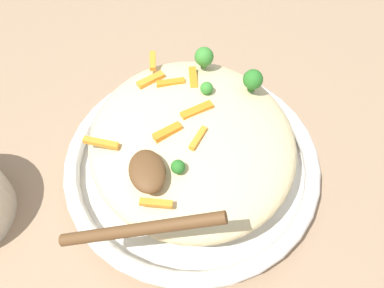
% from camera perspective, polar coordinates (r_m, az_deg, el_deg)
% --- Properties ---
extents(ground_plane, '(2.40, 2.40, 0.00)m').
position_cam_1_polar(ground_plane, '(0.55, 0.00, -4.34)').
color(ground_plane, '#9E7F60').
extents(serving_bowl, '(0.35, 0.35, 0.05)m').
position_cam_1_polar(serving_bowl, '(0.52, 0.00, -2.90)').
color(serving_bowl, white).
rests_on(serving_bowl, ground_plane).
extents(pasta_mound, '(0.28, 0.26, 0.08)m').
position_cam_1_polar(pasta_mound, '(0.48, 0.00, 0.67)').
color(pasta_mound, beige).
rests_on(pasta_mound, serving_bowl).
extents(carrot_piece_0, '(0.03, 0.03, 0.01)m').
position_cam_1_polar(carrot_piece_0, '(0.43, 1.51, 1.00)').
color(carrot_piece_0, orange).
rests_on(carrot_piece_0, pasta_mound).
extents(carrot_piece_1, '(0.04, 0.01, 0.01)m').
position_cam_1_polar(carrot_piece_1, '(0.53, -6.05, 12.58)').
color(carrot_piece_1, orange).
rests_on(carrot_piece_1, pasta_mound).
extents(carrot_piece_2, '(0.01, 0.04, 0.01)m').
position_cam_1_polar(carrot_piece_2, '(0.50, -3.30, 9.42)').
color(carrot_piece_2, orange).
rests_on(carrot_piece_2, pasta_mound).
extents(carrot_piece_3, '(0.02, 0.04, 0.01)m').
position_cam_1_polar(carrot_piece_3, '(0.46, 0.74, 5.15)').
color(carrot_piece_3, orange).
rests_on(carrot_piece_3, pasta_mound).
extents(carrot_piece_4, '(0.02, 0.04, 0.01)m').
position_cam_1_polar(carrot_piece_4, '(0.51, -6.36, 9.81)').
color(carrot_piece_4, orange).
rests_on(carrot_piece_4, pasta_mound).
extents(carrot_piece_5, '(0.02, 0.04, 0.01)m').
position_cam_1_polar(carrot_piece_5, '(0.40, -5.54, -9.00)').
color(carrot_piece_5, orange).
rests_on(carrot_piece_5, pasta_mound).
extents(carrot_piece_6, '(0.03, 0.04, 0.01)m').
position_cam_1_polar(carrot_piece_6, '(0.45, -13.76, -0.08)').
color(carrot_piece_6, orange).
rests_on(carrot_piece_6, pasta_mound).
extents(carrot_piece_7, '(0.02, 0.04, 0.01)m').
position_cam_1_polar(carrot_piece_7, '(0.44, -3.79, 1.84)').
color(carrot_piece_7, orange).
rests_on(carrot_piece_7, pasta_mound).
extents(carrot_piece_8, '(0.04, 0.02, 0.01)m').
position_cam_1_polar(carrot_piece_8, '(0.50, 0.18, 10.08)').
color(carrot_piece_8, orange).
rests_on(carrot_piece_8, pasta_mound).
extents(broccoli_floret_0, '(0.03, 0.03, 0.03)m').
position_cam_1_polar(broccoli_floret_0, '(0.49, 9.33, 9.70)').
color(broccoli_floret_0, '#296820').
rests_on(broccoli_floret_0, pasta_mound).
extents(broccoli_floret_1, '(0.02, 0.02, 0.02)m').
position_cam_1_polar(broccoli_floret_1, '(0.41, -2.17, -3.54)').
color(broccoli_floret_1, '#296820').
rests_on(broccoli_floret_1, pasta_mound).
extents(broccoli_floret_2, '(0.03, 0.03, 0.03)m').
position_cam_1_polar(broccoli_floret_2, '(0.51, 1.86, 13.21)').
color(broccoli_floret_2, '#377928').
rests_on(broccoli_floret_2, pasta_mound).
extents(broccoli_floret_3, '(0.02, 0.02, 0.02)m').
position_cam_1_polar(broccoli_floret_3, '(0.48, 2.26, 8.53)').
color(broccoli_floret_3, '#377928').
rests_on(broccoli_floret_3, pasta_mound).
extents(serving_spoon, '(0.13, 0.16, 0.07)m').
position_cam_1_polar(serving_spoon, '(0.38, -7.27, -7.02)').
color(serving_spoon, brown).
rests_on(serving_spoon, pasta_mound).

